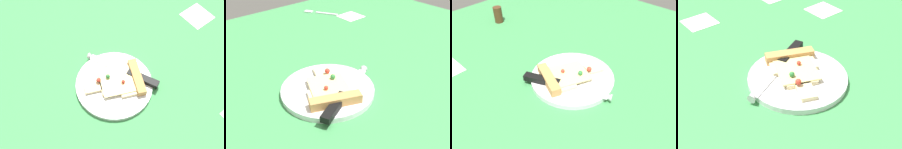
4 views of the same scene
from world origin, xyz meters
The scene contains 4 objects.
ground_plane centered at (0.02, 0.02, -1.50)cm, with size 149.83×149.83×3.00cm.
plate centered at (5.86, -9.32, 0.69)cm, with size 23.17×23.17×1.38cm, color silver.
pizza_slice centered at (6.88, -6.99, 2.18)cm, with size 14.72×19.07×2.67cm.
knife centered at (5.95, -3.57, 1.99)cm, with size 22.78×11.69×2.45cm.
Camera 4 is at (-33.80, -54.40, 47.30)cm, focal length 52.36 mm.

